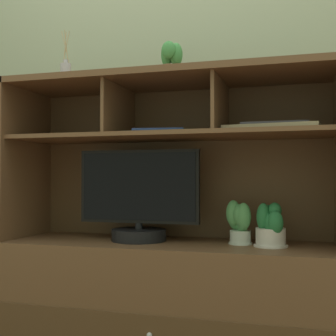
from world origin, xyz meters
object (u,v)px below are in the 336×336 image
magazine_stack_centre (274,128)px  potted_fern (271,226)px  potted_orchid (239,222)px  tv_monitor (139,204)px  media_console (169,256)px  potted_succulent (171,61)px  diffuser_bottle (66,72)px  magazine_stack_left (161,132)px

magazine_stack_centre → potted_fern: bearing=159.8°
potted_orchid → potted_fern: bearing=-16.2°
tv_monitor → potted_fern: bearing=-1.4°
media_console → tv_monitor: (-0.15, -0.01, 0.25)m
media_console → potted_succulent: size_ratio=9.41×
potted_orchid → diffuser_bottle: 1.15m
tv_monitor → magazine_stack_centre: 0.74m
magazine_stack_left → potted_succulent: 0.36m
potted_fern → potted_orchid: bearing=163.8°
media_console → magazine_stack_left: (-0.03, -0.02, 0.59)m
magazine_stack_centre → potted_succulent: size_ratio=2.47×
potted_orchid → potted_succulent: (-0.33, 0.00, 0.78)m
magazine_stack_centre → media_console: bearing=176.1°
media_console → magazine_stack_left: size_ratio=4.79×
tv_monitor → diffuser_bottle: 0.77m
media_console → potted_fern: (0.48, -0.03, 0.16)m
potted_orchid → magazine_stack_centre: bearing=-16.6°
tv_monitor → potted_fern: tv_monitor is taller
potted_orchid → potted_fern: potted_orchid is taller
potted_orchid → magazine_stack_left: size_ratio=0.59×
media_console → potted_fern: size_ratio=8.38×
potted_orchid → diffuser_bottle: size_ratio=0.78×
magazine_stack_centre → potted_succulent: bearing=173.9°
diffuser_bottle → media_console: bearing=4.0°
diffuser_bottle → potted_succulent: (0.54, 0.06, 0.03)m
diffuser_bottle → potted_succulent: bearing=5.9°
potted_succulent → potted_orchid: bearing=-0.8°
media_console → magazine_stack_centre: media_console is taller
tv_monitor → potted_orchid: tv_monitor is taller
potted_orchid → potted_succulent: bearing=179.2°
magazine_stack_centre → potted_succulent: potted_succulent is taller
media_console → tv_monitor: size_ratio=2.72×
potted_orchid → magazine_stack_centre: size_ratio=0.47×
magazine_stack_left → media_console: bearing=29.7°
potted_orchid → potted_succulent: potted_succulent is taller
magazine_stack_centre → tv_monitor: bearing=178.0°
tv_monitor → potted_orchid: (0.49, 0.03, -0.08)m
magazine_stack_left → diffuser_bottle: size_ratio=1.31×
media_console → potted_fern: 0.51m
potted_orchid → potted_fern: 0.15m
media_console → potted_orchid: (0.34, 0.01, 0.17)m
potted_fern → magazine_stack_centre: (0.02, -0.01, 0.44)m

